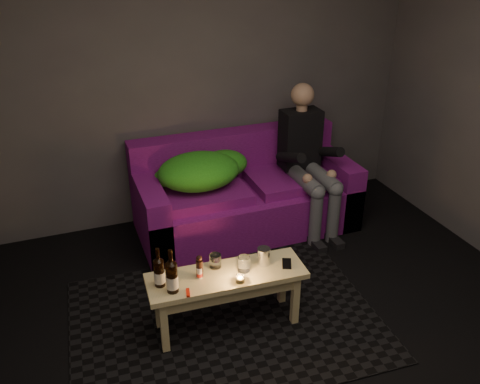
{
  "coord_description": "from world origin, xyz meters",
  "views": [
    {
      "loc": [
        -1.25,
        -2.06,
        2.45
      ],
      "look_at": [
        0.01,
        1.32,
        0.62
      ],
      "focal_mm": 38.0,
      "sensor_mm": 36.0,
      "label": 1
    }
  ],
  "objects_px": {
    "person": "(307,157)",
    "beer_bottle_a": "(159,272)",
    "sofa": "(244,196)",
    "beer_bottle_b": "(172,276)",
    "steel_cup": "(264,256)",
    "coffee_table": "(227,283)"
  },
  "relations": [
    {
      "from": "sofa",
      "to": "coffee_table",
      "type": "relative_size",
      "value": 1.81
    },
    {
      "from": "sofa",
      "to": "beer_bottle_a",
      "type": "xyz_separation_m",
      "value": [
        -1.05,
        -1.22,
        0.23
      ]
    },
    {
      "from": "beer_bottle_b",
      "to": "steel_cup",
      "type": "bearing_deg",
      "value": 6.59
    },
    {
      "from": "steel_cup",
      "to": "sofa",
      "type": "bearing_deg",
      "value": 74.95
    },
    {
      "from": "beer_bottle_a",
      "to": "steel_cup",
      "type": "bearing_deg",
      "value": -0.97
    },
    {
      "from": "coffee_table",
      "to": "beer_bottle_b",
      "type": "relative_size",
      "value": 3.52
    },
    {
      "from": "beer_bottle_a",
      "to": "beer_bottle_b",
      "type": "relative_size",
      "value": 0.91
    },
    {
      "from": "coffee_table",
      "to": "beer_bottle_b",
      "type": "xyz_separation_m",
      "value": [
        -0.38,
        -0.06,
        0.19
      ]
    },
    {
      "from": "sofa",
      "to": "beer_bottle_a",
      "type": "relative_size",
      "value": 7.03
    },
    {
      "from": "coffee_table",
      "to": "steel_cup",
      "type": "bearing_deg",
      "value": 4.24
    },
    {
      "from": "beer_bottle_a",
      "to": "sofa",
      "type": "bearing_deg",
      "value": 49.32
    },
    {
      "from": "person",
      "to": "coffee_table",
      "type": "bearing_deg",
      "value": -136.5
    },
    {
      "from": "person",
      "to": "beer_bottle_a",
      "type": "xyz_separation_m",
      "value": [
        -1.59,
        -1.06,
        -0.14
      ]
    },
    {
      "from": "sofa",
      "to": "steel_cup",
      "type": "height_order",
      "value": "sofa"
    },
    {
      "from": "person",
      "to": "beer_bottle_a",
      "type": "bearing_deg",
      "value": -146.36
    },
    {
      "from": "beer_bottle_a",
      "to": "steel_cup",
      "type": "height_order",
      "value": "beer_bottle_a"
    },
    {
      "from": "sofa",
      "to": "coffee_table",
      "type": "xyz_separation_m",
      "value": [
        -0.61,
        -1.25,
        0.05
      ]
    },
    {
      "from": "sofa",
      "to": "beer_bottle_b",
      "type": "xyz_separation_m",
      "value": [
        -0.99,
        -1.31,
        0.24
      ]
    },
    {
      "from": "person",
      "to": "steel_cup",
      "type": "bearing_deg",
      "value": -129.25
    },
    {
      "from": "steel_cup",
      "to": "coffee_table",
      "type": "bearing_deg",
      "value": -175.76
    },
    {
      "from": "beer_bottle_b",
      "to": "steel_cup",
      "type": "height_order",
      "value": "beer_bottle_b"
    },
    {
      "from": "coffee_table",
      "to": "steel_cup",
      "type": "xyz_separation_m",
      "value": [
        0.28,
        0.02,
        0.14
      ]
    }
  ]
}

